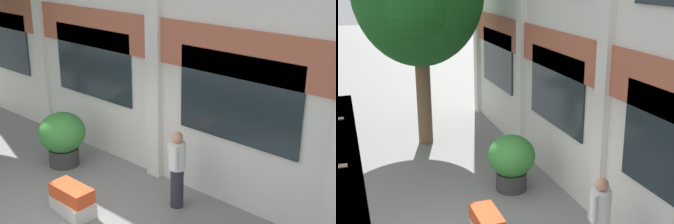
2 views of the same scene
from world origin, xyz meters
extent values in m
cube|color=silver|center=(0.00, 2.90, 3.59)|extent=(16.47, 0.50, 7.18)
cube|color=#AD5B42|center=(0.00, 2.63, 3.10)|extent=(16.47, 0.06, 0.90)
cube|color=silver|center=(-8.24, 2.59, 3.59)|extent=(0.36, 0.16, 7.18)
cube|color=silver|center=(-4.12, 2.59, 3.59)|extent=(0.36, 0.16, 7.18)
cube|color=silver|center=(0.00, 2.59, 3.59)|extent=(0.36, 0.16, 7.18)
cube|color=#1E282D|center=(-6.18, 2.62, 2.25)|extent=(2.64, 0.04, 1.70)
cube|color=#1E282D|center=(-2.06, 2.62, 2.25)|extent=(2.64, 0.04, 1.70)
cylinder|color=brown|center=(-5.71, 0.26, 1.62)|extent=(0.41, 0.41, 3.23)
sphere|color=#19561E|center=(-6.60, 0.46, 3.98)|extent=(1.96, 1.96, 1.96)
sphere|color=#19561E|center=(-4.82, 0.06, 3.98)|extent=(1.96, 1.96, 1.96)
cylinder|color=#333333|center=(-1.95, 1.53, 0.21)|extent=(0.70, 0.70, 0.42)
ellipsoid|color=#388438|center=(-1.95, 1.53, 0.82)|extent=(1.08, 1.08, 0.94)
cube|color=#E04C23|center=(-0.11, 0.37, 0.43)|extent=(0.90, 0.44, 0.28)
cylinder|color=silver|center=(1.25, 1.90, 1.11)|extent=(0.34, 0.34, 0.55)
sphere|color=tan|center=(1.25, 1.90, 1.49)|extent=(0.22, 0.22, 0.22)
cylinder|color=silver|center=(1.13, 2.09, 1.13)|extent=(0.09, 0.09, 0.49)
cylinder|color=silver|center=(1.37, 1.72, 1.13)|extent=(0.09, 0.09, 0.49)
camera|label=1|loc=(6.55, -4.30, 4.97)|focal=50.00mm
camera|label=2|loc=(7.21, -1.87, 4.76)|focal=50.00mm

